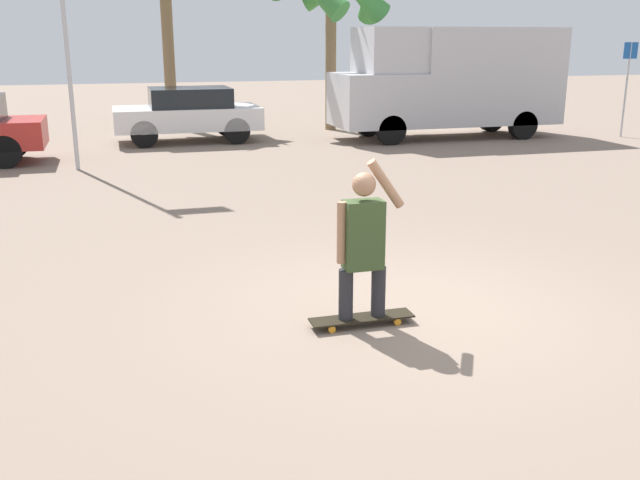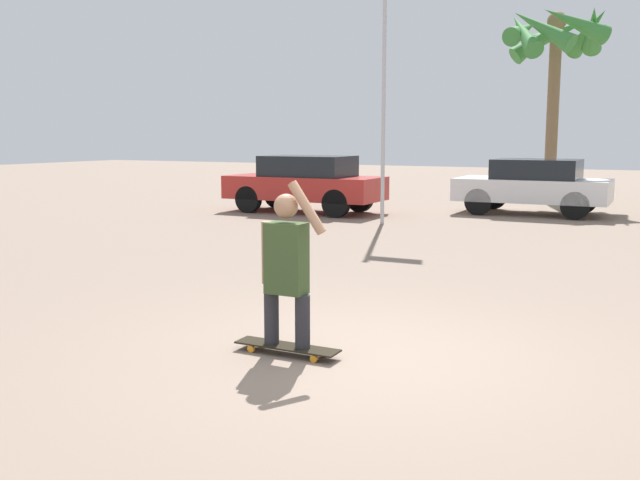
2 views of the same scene
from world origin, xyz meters
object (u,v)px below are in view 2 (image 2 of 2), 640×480
at_px(skateboard, 287,347).
at_px(palm_tree_center_background, 555,40).
at_px(parked_car_red, 305,182).
at_px(flagpole, 387,64).
at_px(person_skateboarder, 286,262).
at_px(parked_car_white, 533,185).

bearing_deg(skateboard, palm_tree_center_background, 91.37).
height_order(parked_car_red, flagpole, flagpole).
bearing_deg(person_skateboarder, parked_car_white, 90.92).
xyz_separation_m(palm_tree_center_background, flagpole, (-2.48, -7.13, -1.22)).
bearing_deg(flagpole, parked_car_red, 154.38).
xyz_separation_m(skateboard, person_skateboarder, (-0.00, -0.00, 0.81)).
bearing_deg(skateboard, person_skateboarder, -180.00).
distance_m(skateboard, parked_car_white, 13.42).
bearing_deg(parked_car_white, parked_car_red, -157.34).
relative_size(skateboard, palm_tree_center_background, 0.18).
relative_size(skateboard, parked_car_red, 0.25).
xyz_separation_m(parked_car_red, flagpole, (2.83, -1.36, 2.82)).
relative_size(parked_car_red, flagpole, 0.66).
distance_m(person_skateboarder, palm_tree_center_background, 17.34).
bearing_deg(palm_tree_center_background, parked_car_white, -86.94).
distance_m(skateboard, palm_tree_center_background, 17.55).
bearing_deg(parked_car_red, parked_car_white, 22.66).
relative_size(skateboard, flagpole, 0.16).
bearing_deg(palm_tree_center_background, flagpole, -109.21).
height_order(person_skateboarder, palm_tree_center_background, palm_tree_center_background).
relative_size(parked_car_white, flagpole, 0.60).
bearing_deg(palm_tree_center_background, skateboard, -88.63).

